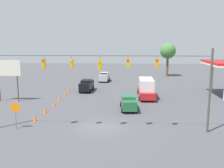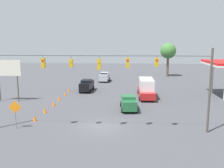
% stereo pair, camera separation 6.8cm
% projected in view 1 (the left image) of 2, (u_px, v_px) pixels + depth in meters
% --- Properties ---
extents(ground_plane, '(140.00, 140.00, 0.00)m').
position_uv_depth(ground_plane, '(101.00, 127.00, 25.37)').
color(ground_plane, '#47474C').
extents(overhead_signal_span, '(20.87, 0.38, 8.02)m').
position_uv_depth(overhead_signal_span, '(99.00, 77.00, 23.57)').
color(overhead_signal_span, '#4C473D').
rests_on(overhead_signal_span, ground_plane).
extents(sedan_silver_withflow_deep, '(2.25, 4.03, 1.98)m').
position_uv_depth(sedan_silver_withflow_deep, '(104.00, 77.00, 52.94)').
color(sedan_silver_withflow_deep, '#A8AAB2').
rests_on(sedan_silver_withflow_deep, ground_plane).
extents(sedan_black_withflow_far, '(2.18, 4.56, 2.02)m').
position_uv_depth(sedan_black_withflow_far, '(87.00, 85.00, 42.86)').
color(sedan_black_withflow_far, black).
rests_on(sedan_black_withflow_far, ground_plane).
extents(box_truck_red_oncoming_far, '(2.44, 7.48, 2.91)m').
position_uv_depth(box_truck_red_oncoming_far, '(146.00, 88.00, 38.29)').
color(box_truck_red_oncoming_far, red).
rests_on(box_truck_red_oncoming_far, ground_plane).
extents(sedan_green_crossing_near, '(2.22, 4.52, 1.83)m').
position_uv_depth(sedan_green_crossing_near, '(128.00, 102.00, 31.57)').
color(sedan_green_crossing_near, '#236038').
rests_on(sedan_green_crossing_near, ground_plane).
extents(traffic_cone_nearest, '(0.41, 0.41, 0.66)m').
position_uv_depth(traffic_cone_nearest, '(35.00, 118.00, 27.15)').
color(traffic_cone_nearest, orange).
rests_on(traffic_cone_nearest, ground_plane).
extents(traffic_cone_second, '(0.41, 0.41, 0.66)m').
position_uv_depth(traffic_cone_second, '(45.00, 110.00, 30.21)').
color(traffic_cone_second, orange).
rests_on(traffic_cone_second, ground_plane).
extents(traffic_cone_third, '(0.41, 0.41, 0.66)m').
position_uv_depth(traffic_cone_third, '(54.00, 104.00, 33.31)').
color(traffic_cone_third, orange).
rests_on(traffic_cone_third, ground_plane).
extents(traffic_cone_fourth, '(0.41, 0.41, 0.66)m').
position_uv_depth(traffic_cone_fourth, '(59.00, 98.00, 36.50)').
color(traffic_cone_fourth, orange).
rests_on(traffic_cone_fourth, ground_plane).
extents(traffic_cone_fifth, '(0.41, 0.41, 0.66)m').
position_uv_depth(traffic_cone_fifth, '(65.00, 94.00, 39.49)').
color(traffic_cone_fifth, orange).
rests_on(traffic_cone_fifth, ground_plane).
extents(traffic_cone_farthest, '(0.41, 0.41, 0.66)m').
position_uv_depth(traffic_cone_farthest, '(69.00, 90.00, 42.59)').
color(traffic_cone_farthest, orange).
rests_on(traffic_cone_farthest, ground_plane).
extents(roadside_billboard, '(3.86, 0.16, 5.93)m').
position_uv_depth(roadside_billboard, '(7.00, 71.00, 35.40)').
color(roadside_billboard, '#4C473D').
rests_on(roadside_billboard, ground_plane).
extents(work_zone_sign, '(1.27, 0.06, 2.84)m').
position_uv_depth(work_zone_sign, '(15.00, 109.00, 24.55)').
color(work_zone_sign, slate).
rests_on(work_zone_sign, ground_plane).
extents(tree_horizon_left, '(3.74, 3.74, 8.03)m').
position_uv_depth(tree_horizon_left, '(168.00, 51.00, 59.77)').
color(tree_horizon_left, brown).
rests_on(tree_horizon_left, ground_plane).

